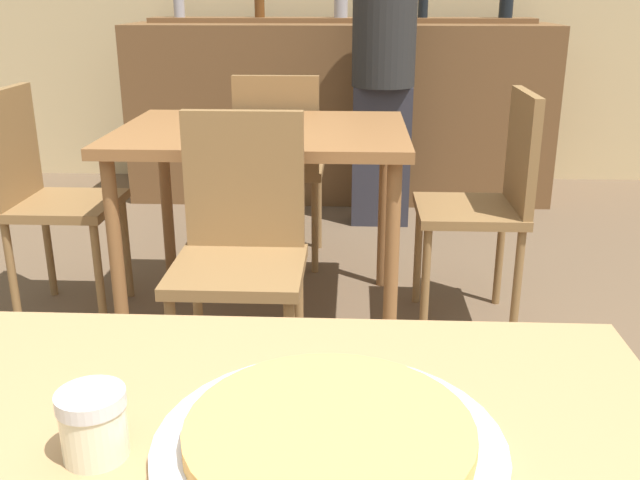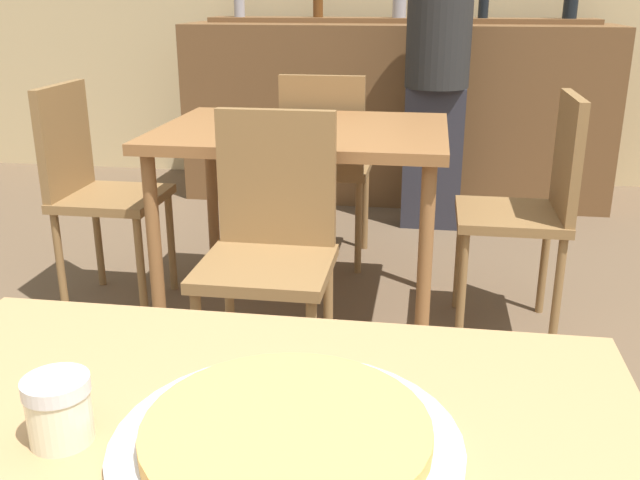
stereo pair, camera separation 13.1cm
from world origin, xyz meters
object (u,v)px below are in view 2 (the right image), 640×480
object	(u,v)px
chair_far_side_right	(534,198)
person_standing	(437,68)
chair_far_side_front	(271,237)
chair_far_side_left	(92,180)
chair_far_side_back	(325,157)
cheese_shaker	(59,409)
pizza_tray	(287,437)

from	to	relation	value
chair_far_side_right	person_standing	size ratio (longest dim) A/B	0.57
chair_far_side_front	chair_far_side_left	bearing A→B (deg)	146.31
chair_far_side_left	person_standing	distance (m)	1.91
chair_far_side_right	chair_far_side_left	bearing A→B (deg)	-90.00
chair_far_side_front	chair_far_side_back	size ratio (longest dim) A/B	1.00
chair_far_side_back	person_standing	world-z (taller)	person_standing
chair_far_side_back	cheese_shaker	size ratio (longest dim) A/B	10.52
cheese_shaker	pizza_tray	bearing A→B (deg)	5.40
pizza_tray	chair_far_side_front	bearing A→B (deg)	103.60
chair_far_side_left	pizza_tray	distance (m)	2.26
chair_far_side_left	cheese_shaker	xyz separation A→B (m)	(0.91, -1.93, 0.24)
chair_far_side_back	chair_far_side_right	size ratio (longest dim) A/B	1.00
chair_far_side_left	person_standing	xyz separation A→B (m)	(1.37, 1.28, 0.34)
chair_far_side_back	pizza_tray	xyz separation A→B (m)	(0.32, -2.49, 0.21)
chair_far_side_back	person_standing	size ratio (longest dim) A/B	0.57
chair_far_side_front	chair_far_side_back	distance (m)	1.16
chair_far_side_left	chair_far_side_front	bearing A→B (deg)	-123.69
cheese_shaker	person_standing	bearing A→B (deg)	81.91
chair_far_side_left	chair_far_side_right	xyz separation A→B (m)	(1.74, 0.00, 0.00)
pizza_tray	person_standing	xyz separation A→B (m)	(0.18, 3.19, 0.13)
chair_far_side_left	pizza_tray	xyz separation A→B (m)	(1.19, -1.91, 0.21)
chair_far_side_right	person_standing	bearing A→B (deg)	-163.73
chair_far_side_left	chair_far_side_right	distance (m)	1.74
chair_far_side_front	chair_far_side_right	world-z (taller)	same
cheese_shaker	person_standing	world-z (taller)	person_standing
chair_far_side_back	chair_far_side_left	world-z (taller)	same
chair_far_side_left	pizza_tray	size ratio (longest dim) A/B	2.10
person_standing	pizza_tray	bearing A→B (deg)	-93.16
pizza_tray	cheese_shaker	size ratio (longest dim) A/B	5.00
chair_far_side_front	chair_far_side_left	size ratio (longest dim) A/B	1.00
chair_far_side_left	cheese_shaker	size ratio (longest dim) A/B	10.52
chair_far_side_right	cheese_shaker	size ratio (longest dim) A/B	10.52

